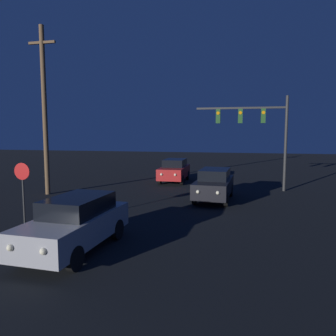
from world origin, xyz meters
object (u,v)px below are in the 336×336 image
object	(u,v)px
stop_sign	(23,185)
traffic_signal_mast	(258,126)
utility_pole	(45,109)
car_mid	(214,184)
car_near	(76,223)
car_far	(174,170)

from	to	relation	value
stop_sign	traffic_signal_mast	bearing A→B (deg)	51.64
traffic_signal_mast	utility_pole	xyz separation A→B (m)	(-12.29, -4.24, 0.94)
car_mid	traffic_signal_mast	bearing A→B (deg)	-119.51
stop_sign	utility_pole	xyz separation A→B (m)	(-3.48, 6.89, 3.29)
car_near	car_mid	world-z (taller)	same
utility_pole	car_mid	bearing A→B (deg)	2.80
traffic_signal_mast	utility_pole	size ratio (longest dim) A/B	0.61
car_mid	utility_pole	distance (m)	10.75
car_near	stop_sign	world-z (taller)	stop_sign
traffic_signal_mast	utility_pole	world-z (taller)	utility_pole
car_near	utility_pole	world-z (taller)	utility_pole
car_near	traffic_signal_mast	world-z (taller)	traffic_signal_mast
car_far	utility_pole	bearing A→B (deg)	44.44
traffic_signal_mast	car_mid	bearing A→B (deg)	-122.52
stop_sign	utility_pole	world-z (taller)	utility_pole
car_mid	utility_pole	bearing A→B (deg)	5.81
car_far	stop_sign	size ratio (longest dim) A/B	1.76
car_near	utility_pole	distance (m)	11.18
car_near	traffic_signal_mast	distance (m)	14.21
car_mid	car_far	distance (m)	6.97
car_near	car_far	xyz separation A→B (m)	(0.12, 14.77, 0.00)
stop_sign	car_mid	bearing A→B (deg)	48.98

